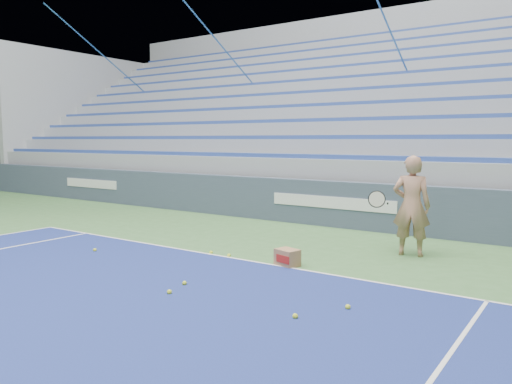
# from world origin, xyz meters

# --- Properties ---
(sponsor_barrier) EXTENTS (30.00, 0.32, 1.10)m
(sponsor_barrier) POSITION_xyz_m (0.00, 15.88, 0.55)
(sponsor_barrier) COLOR #3C485B
(sponsor_barrier) RESTS_ON ground
(bleachers) EXTENTS (31.00, 9.15, 7.30)m
(bleachers) POSITION_xyz_m (0.00, 21.60, 2.36)
(bleachers) COLOR #95989D
(bleachers) RESTS_ON ground
(tennis_player) EXTENTS (0.97, 0.89, 1.82)m
(tennis_player) POSITION_xyz_m (2.47, 13.91, 0.91)
(tennis_player) COLOR tan
(tennis_player) RESTS_ON ground
(ball_box) EXTENTS (0.43, 0.37, 0.28)m
(ball_box) POSITION_xyz_m (1.02, 12.01, 0.14)
(ball_box) COLOR #976D49
(ball_box) RESTS_ON ground
(tennis_ball_0) EXTENTS (0.07, 0.07, 0.07)m
(tennis_ball_0) POSITION_xyz_m (-2.48, 10.85, 0.03)
(tennis_ball_0) COLOR #D8E92F
(tennis_ball_0) RESTS_ON ground
(tennis_ball_1) EXTENTS (0.07, 0.07, 0.07)m
(tennis_ball_1) POSITION_xyz_m (-0.14, 11.93, 0.03)
(tennis_ball_1) COLOR #D8E92F
(tennis_ball_1) RESTS_ON ground
(tennis_ball_2) EXTENTS (0.07, 0.07, 0.07)m
(tennis_ball_2) POSITION_xyz_m (-0.56, 11.93, 0.03)
(tennis_ball_2) COLOR #D8E92F
(tennis_ball_2) RESTS_ON ground
(tennis_ball_3) EXTENTS (0.07, 0.07, 0.07)m
(tennis_ball_3) POSITION_xyz_m (0.64, 12.35, 0.03)
(tennis_ball_3) COLOR #D8E92F
(tennis_ball_3) RESTS_ON ground
(tennis_ball_4) EXTENTS (0.07, 0.07, 0.07)m
(tennis_ball_4) POSITION_xyz_m (0.39, 10.20, 0.03)
(tennis_ball_4) COLOR #D8E92F
(tennis_ball_4) RESTS_ON ground
(tennis_ball_5) EXTENTS (0.07, 0.07, 0.07)m
(tennis_ball_5) POSITION_xyz_m (0.50, 9.78, 0.03)
(tennis_ball_5) COLOR #D8E92F
(tennis_ball_5) RESTS_ON ground
(tennis_ball_6) EXTENTS (0.07, 0.07, 0.07)m
(tennis_ball_6) POSITION_xyz_m (2.38, 9.94, 0.03)
(tennis_ball_6) COLOR #D8E92F
(tennis_ball_6) RESTS_ON ground
(tennis_ball_7) EXTENTS (0.07, 0.07, 0.07)m
(tennis_ball_7) POSITION_xyz_m (2.75, 10.59, 0.03)
(tennis_ball_7) COLOR #D8E92F
(tennis_ball_7) RESTS_ON ground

